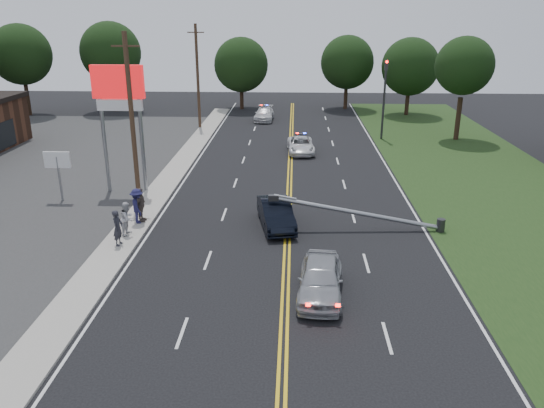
{
  "coord_description": "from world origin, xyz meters",
  "views": [
    {
      "loc": [
        0.27,
        -18.34,
        10.94
      ],
      "look_at": [
        -0.82,
        7.2,
        1.7
      ],
      "focal_mm": 35.0,
      "sensor_mm": 36.0,
      "label": 1
    }
  ],
  "objects_px": {
    "utility_pole_mid": "(132,120)",
    "emergency_b": "(264,114)",
    "emergency_a": "(301,145)",
    "bystander_d": "(141,205)",
    "pylon_sign": "(119,98)",
    "small_sign": "(58,164)",
    "fallen_streetlight": "(367,214)",
    "bystander_c": "(137,206)",
    "crashed_sedan": "(276,214)",
    "traffic_signal": "(384,93)",
    "bystander_b": "(127,218)",
    "utility_pole_far": "(198,77)",
    "waiting_sedan": "(321,279)",
    "bystander_a": "(118,228)"
  },
  "relations": [
    {
      "from": "utility_pole_far",
      "to": "waiting_sedan",
      "type": "xyz_separation_m",
      "value": [
        10.63,
        -33.05,
        -4.33
      ]
    },
    {
      "from": "crashed_sedan",
      "to": "emergency_b",
      "type": "relative_size",
      "value": 0.95
    },
    {
      "from": "bystander_c",
      "to": "bystander_d",
      "type": "xyz_separation_m",
      "value": [
        0.12,
        0.22,
        -0.01
      ]
    },
    {
      "from": "utility_pole_far",
      "to": "waiting_sedan",
      "type": "bearing_deg",
      "value": -72.17
    },
    {
      "from": "emergency_a",
      "to": "bystander_b",
      "type": "bearing_deg",
      "value": -120.25
    },
    {
      "from": "waiting_sedan",
      "to": "fallen_streetlight",
      "type": "bearing_deg",
      "value": 73.31
    },
    {
      "from": "crashed_sedan",
      "to": "bystander_d",
      "type": "height_order",
      "value": "bystander_d"
    },
    {
      "from": "small_sign",
      "to": "emergency_a",
      "type": "xyz_separation_m",
      "value": [
        14.83,
        12.55,
        -1.7
      ]
    },
    {
      "from": "emergency_a",
      "to": "bystander_d",
      "type": "bearing_deg",
      "value": -122.3
    },
    {
      "from": "utility_pole_mid",
      "to": "emergency_a",
      "type": "xyz_separation_m",
      "value": [
        10.03,
        12.55,
        -4.45
      ]
    },
    {
      "from": "utility_pole_far",
      "to": "traffic_signal",
      "type": "bearing_deg",
      "value": -12.89
    },
    {
      "from": "fallen_streetlight",
      "to": "bystander_c",
      "type": "relative_size",
      "value": 4.84
    },
    {
      "from": "fallen_streetlight",
      "to": "waiting_sedan",
      "type": "height_order",
      "value": "fallen_streetlight"
    },
    {
      "from": "pylon_sign",
      "to": "bystander_c",
      "type": "distance_m",
      "value": 7.89
    },
    {
      "from": "emergency_a",
      "to": "bystander_c",
      "type": "distance_m",
      "value": 18.6
    },
    {
      "from": "bystander_b",
      "to": "bystander_d",
      "type": "height_order",
      "value": "bystander_d"
    },
    {
      "from": "waiting_sedan",
      "to": "bystander_c",
      "type": "height_order",
      "value": "bystander_c"
    },
    {
      "from": "bystander_c",
      "to": "emergency_a",
      "type": "bearing_deg",
      "value": -54.09
    },
    {
      "from": "traffic_signal",
      "to": "emergency_b",
      "type": "relative_size",
      "value": 1.49
    },
    {
      "from": "utility_pole_far",
      "to": "crashed_sedan",
      "type": "bearing_deg",
      "value": -71.56
    },
    {
      "from": "fallen_streetlight",
      "to": "emergency_b",
      "type": "bearing_deg",
      "value": 103.25
    },
    {
      "from": "crashed_sedan",
      "to": "bystander_c",
      "type": "bearing_deg",
      "value": 169.32
    },
    {
      "from": "utility_pole_mid",
      "to": "bystander_c",
      "type": "xyz_separation_m",
      "value": [
        1.03,
        -3.72,
        -4.0
      ]
    },
    {
      "from": "pylon_sign",
      "to": "small_sign",
      "type": "distance_m",
      "value": 5.45
    },
    {
      "from": "small_sign",
      "to": "bystander_a",
      "type": "distance_m",
      "value": 8.86
    },
    {
      "from": "utility_pole_mid",
      "to": "emergency_b",
      "type": "height_order",
      "value": "utility_pole_mid"
    },
    {
      "from": "pylon_sign",
      "to": "traffic_signal",
      "type": "distance_m",
      "value": 24.75
    },
    {
      "from": "fallen_streetlight",
      "to": "bystander_b",
      "type": "relative_size",
      "value": 5.35
    },
    {
      "from": "fallen_streetlight",
      "to": "bystander_d",
      "type": "bearing_deg",
      "value": 177.64
    },
    {
      "from": "waiting_sedan",
      "to": "bystander_a",
      "type": "xyz_separation_m",
      "value": [
        -9.74,
        4.38,
        0.27
      ]
    },
    {
      "from": "emergency_b",
      "to": "pylon_sign",
      "type": "bearing_deg",
      "value": -105.31
    },
    {
      "from": "emergency_b",
      "to": "bystander_b",
      "type": "height_order",
      "value": "bystander_b"
    },
    {
      "from": "fallen_streetlight",
      "to": "crashed_sedan",
      "type": "height_order",
      "value": "fallen_streetlight"
    },
    {
      "from": "crashed_sedan",
      "to": "small_sign",
      "type": "bearing_deg",
      "value": 153.54
    },
    {
      "from": "crashed_sedan",
      "to": "bystander_b",
      "type": "bearing_deg",
      "value": -178.81
    },
    {
      "from": "utility_pole_mid",
      "to": "bystander_b",
      "type": "distance_m",
      "value": 6.78
    },
    {
      "from": "small_sign",
      "to": "fallen_streetlight",
      "type": "height_order",
      "value": "small_sign"
    },
    {
      "from": "bystander_a",
      "to": "bystander_b",
      "type": "xyz_separation_m",
      "value": [
        0.07,
        1.35,
        -0.03
      ]
    },
    {
      "from": "traffic_signal",
      "to": "bystander_a",
      "type": "xyz_separation_m",
      "value": [
        -16.61,
        -24.66,
        -3.18
      ]
    },
    {
      "from": "crashed_sedan",
      "to": "bystander_b",
      "type": "height_order",
      "value": "bystander_b"
    },
    {
      "from": "emergency_a",
      "to": "emergency_b",
      "type": "xyz_separation_m",
      "value": [
        -3.82,
        13.91,
        0.05
      ]
    },
    {
      "from": "utility_pole_mid",
      "to": "crashed_sedan",
      "type": "bearing_deg",
      "value": -23.14
    },
    {
      "from": "traffic_signal",
      "to": "bystander_a",
      "type": "distance_m",
      "value": 29.9
    },
    {
      "from": "waiting_sedan",
      "to": "emergency_b",
      "type": "height_order",
      "value": "waiting_sedan"
    },
    {
      "from": "fallen_streetlight",
      "to": "emergency_a",
      "type": "relative_size",
      "value": 2.06
    },
    {
      "from": "crashed_sedan",
      "to": "emergency_b",
      "type": "height_order",
      "value": "crashed_sedan"
    },
    {
      "from": "bystander_d",
      "to": "emergency_a",
      "type": "bearing_deg",
      "value": -23.92
    },
    {
      "from": "bystander_c",
      "to": "crashed_sedan",
      "type": "bearing_deg",
      "value": -114.64
    },
    {
      "from": "pylon_sign",
      "to": "emergency_a",
      "type": "bearing_deg",
      "value": 42.95
    },
    {
      "from": "utility_pole_far",
      "to": "bystander_a",
      "type": "distance_m",
      "value": 28.97
    }
  ]
}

